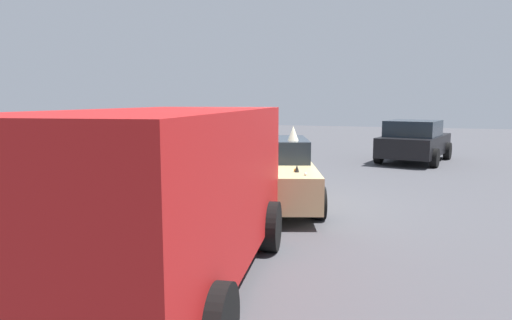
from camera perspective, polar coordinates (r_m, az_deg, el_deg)
name	(u,v)px	position (r m, az deg, el deg)	size (l,w,h in m)	color
ground_plane	(269,202)	(9.77, 1.67, -5.31)	(60.00, 60.00, 0.00)	#47474C
art_car_decorated	(269,170)	(9.69, 1.68, -1.33)	(4.81, 3.07, 1.65)	#D8BC7F
parked_van_near_right	(164,189)	(5.30, -11.44, -3.55)	(5.21, 2.81, 2.06)	#B21919
parked_sedan_behind_left	(414,141)	(17.06, 19.28, 2.26)	(4.23, 2.67, 1.48)	black
parked_sedan_row_back_center	(98,138)	(18.52, -19.26, 2.62)	(4.19, 2.36, 1.44)	#5B1419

